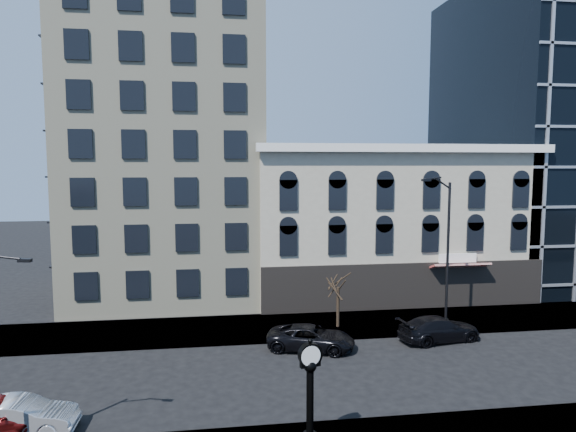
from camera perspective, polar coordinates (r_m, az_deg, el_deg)
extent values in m
plane|color=black|center=(27.81, -3.07, -17.55)|extent=(160.00, 160.00, 0.00)
cube|color=gray|center=(35.26, -4.23, -12.33)|extent=(160.00, 6.00, 0.12)
cube|color=beige|center=(45.33, -13.28, 15.77)|extent=(15.00, 15.00, 38.00)
cube|color=#B6AD96|center=(44.09, 10.75, -0.86)|extent=(22.00, 10.00, 12.00)
cube|color=white|center=(38.94, 13.40, 7.37)|extent=(22.60, 0.80, 0.60)
cube|color=black|center=(40.13, 12.98, -7.65)|extent=(22.00, 0.30, 3.60)
cube|color=maroon|center=(40.90, 18.57, -5.26)|extent=(4.50, 1.18, 0.55)
cube|color=black|center=(57.74, 28.55, 8.04)|extent=(20.00, 20.00, 28.00)
cylinder|color=black|center=(20.84, 2.46, -19.84)|extent=(0.29, 0.29, 2.59)
sphere|color=black|center=(20.29, 2.48, -16.32)|extent=(0.50, 0.50, 0.50)
cube|color=black|center=(20.25, 2.48, -16.08)|extent=(0.83, 0.38, 0.22)
cylinder|color=black|center=(20.12, 2.48, -15.14)|extent=(0.97, 0.50, 0.93)
cylinder|color=white|center=(19.98, 2.56, -15.29)|extent=(0.77, 0.20, 0.78)
cylinder|color=white|center=(20.26, 2.40, -14.99)|extent=(0.77, 0.20, 0.78)
sphere|color=black|center=(19.94, 2.49, -13.71)|extent=(0.18, 0.18, 0.18)
cube|color=black|center=(20.60, -27.85, -4.37)|extent=(0.50, 0.29, 0.12)
cylinder|color=black|center=(36.09, 17.32, -4.13)|extent=(0.18, 0.18, 9.70)
cylinder|color=black|center=(37.14, 17.10, -11.17)|extent=(0.41, 0.41, 0.45)
cube|color=black|center=(34.28, 14.78, 3.88)|extent=(0.66, 0.39, 0.16)
cylinder|color=#2E2217|center=(35.12, 5.57, -10.02)|extent=(0.21, 0.21, 2.70)
imported|color=silver|center=(25.00, -27.61, -19.16)|extent=(4.50, 1.66, 1.47)
imported|color=black|center=(31.38, 2.58, -13.37)|extent=(5.67, 3.87, 1.44)
imported|color=black|center=(34.14, 16.45, -11.93)|extent=(5.56, 3.02, 1.53)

